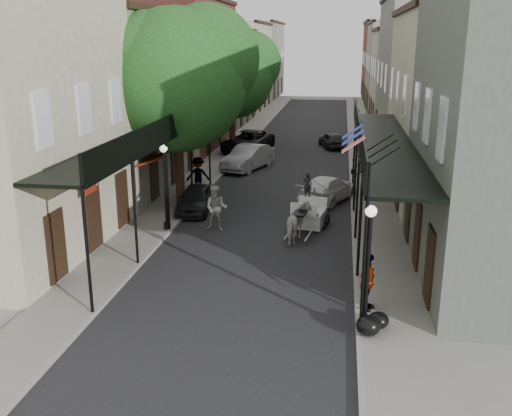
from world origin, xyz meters
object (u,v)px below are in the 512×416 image
(tree_near, at_px, (185,74))
(tree_far, at_px, (237,72))
(lamppost_right_far, at_px, (355,143))
(pedestrian_walking, at_px, (216,208))
(car_left_near, at_px, (196,199))
(horse, at_px, (299,223))
(lamppost_right_near, at_px, (368,268))
(carriage, at_px, (311,203))
(pedestrian_sidewalk_left, at_px, (198,175))
(car_left_mid, at_px, (248,157))
(car_right_near, at_px, (327,189))
(car_left_far, at_px, (248,141))
(car_right_far, at_px, (332,140))
(lamppost_left, at_px, (165,186))
(pedestrian_sidewalk_right, at_px, (367,282))

(tree_near, height_order, tree_far, tree_near)
(lamppost_right_far, bearing_deg, pedestrian_walking, -117.97)
(car_left_near, bearing_deg, horse, -36.94)
(lamppost_right_far, relative_size, horse, 2.01)
(horse, bearing_deg, lamppost_right_near, 116.31)
(carriage, bearing_deg, pedestrian_sidewalk_left, 155.45)
(car_left_mid, height_order, car_right_near, car_left_mid)
(horse, xyz_separation_m, car_left_far, (-5.27, 19.21, 0.01))
(lamppost_right_near, xyz_separation_m, horse, (-2.43, 7.61, -1.27))
(lamppost_right_near, height_order, car_right_far, lamppost_right_near)
(carriage, relative_size, pedestrian_sidewalk_left, 1.32)
(pedestrian_walking, distance_m, car_left_far, 18.37)
(lamppost_right_near, height_order, lamppost_left, same)
(lamppost_left, bearing_deg, tree_near, 91.34)
(car_left_near, distance_m, car_right_near, 6.86)
(horse, bearing_deg, pedestrian_sidewalk_right, 120.79)
(tree_near, distance_m, pedestrian_walking, 6.95)
(pedestrian_walking, bearing_deg, lamppost_left, -166.43)
(lamppost_right_near, xyz_separation_m, lamppost_right_far, (0.00, 20.00, 0.00))
(car_right_near, bearing_deg, tree_near, 36.69)
(lamppost_right_near, distance_m, pedestrian_walking, 10.52)
(horse, bearing_deg, car_right_far, -83.85)
(lamppost_left, relative_size, car_left_near, 0.98)
(car_left_mid, relative_size, car_right_far, 1.31)
(lamppost_right_near, relative_size, pedestrian_sidewalk_right, 2.06)
(pedestrian_sidewalk_left, relative_size, car_left_mid, 0.42)
(car_left_near, xyz_separation_m, car_right_far, (6.20, 18.25, -0.03))
(tree_near, height_order, car_left_mid, tree_near)
(pedestrian_sidewalk_right, bearing_deg, tree_near, 60.47)
(lamppost_right_near, xyz_separation_m, car_right_far, (-1.50, 29.42, -1.43))
(lamppost_right_near, relative_size, pedestrian_walking, 1.84)
(tree_far, xyz_separation_m, lamppost_right_near, (8.35, -26.18, -3.79))
(lamppost_left, relative_size, car_right_far, 1.02)
(tree_far, distance_m, car_right_far, 9.20)
(lamppost_left, relative_size, pedestrian_sidewalk_left, 1.88)
(car_left_near, relative_size, car_right_far, 1.04)
(tree_near, relative_size, pedestrian_sidewalk_right, 5.35)
(car_left_far, xyz_separation_m, car_right_near, (6.26, -12.84, -0.13))
(lamppost_right_far, bearing_deg, car_right_far, 99.05)
(car_right_far, bearing_deg, lamppost_right_far, 82.58)
(lamppost_left, bearing_deg, horse, -3.91)
(tree_far, bearing_deg, tree_near, -89.81)
(pedestrian_sidewalk_right, relative_size, car_right_far, 0.49)
(tree_far, bearing_deg, lamppost_right_near, -72.32)
(pedestrian_walking, xyz_separation_m, car_left_far, (-1.60, 18.30, -0.22))
(pedestrian_sidewalk_right, bearing_deg, pedestrian_sidewalk_left, 56.08)
(horse, distance_m, carriage, 2.44)
(lamppost_left, height_order, car_left_mid, lamppost_left)
(pedestrian_walking, bearing_deg, car_left_near, 120.90)
(car_left_near, xyz_separation_m, car_left_far, (0.00, 15.64, 0.14))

